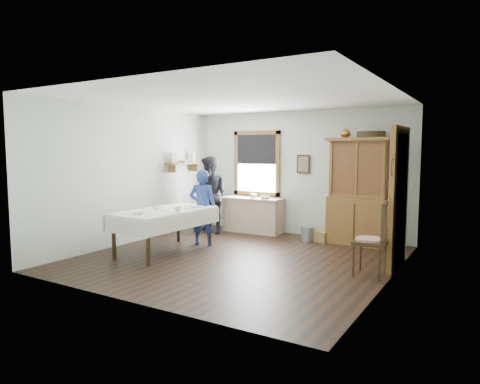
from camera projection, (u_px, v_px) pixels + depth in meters
The scene contains 20 objects.
room at pixel (238, 180), 7.21m from camera, with size 5.01×5.01×2.70m.
window at pixel (257, 160), 9.80m from camera, with size 1.18×0.07×1.48m.
doorway at pixel (400, 194), 6.69m from camera, with size 0.09×1.14×2.22m.
wall_shelf at pixel (184, 162), 9.72m from camera, with size 0.24×1.00×0.44m.
framed_picture at pixel (303, 164), 9.21m from camera, with size 0.30×0.04×0.40m, color #382613.
rug_beater at pixel (393, 159), 6.17m from camera, with size 0.27×0.27×0.01m, color black.
work_counter at pixel (253, 215), 9.65m from camera, with size 1.37×0.52×0.79m, color #C9AB8B.
china_hutch at pixel (359, 191), 8.34m from camera, with size 1.23×0.58×2.09m, color brown.
dining_table at pixel (165, 231), 7.72m from camera, with size 1.02×1.94×0.78m, color white.
spindle_chair at pixel (370, 239), 6.27m from camera, with size 0.51×0.51×1.11m, color #382613.
pail at pixel (308, 234), 8.73m from camera, with size 0.28×0.28×0.30m, color #96999D.
wicker_basket at pixel (320, 236), 8.68m from camera, with size 0.36×0.26×0.21m, color olive.
woman_blue at pixel (203, 210), 8.28m from camera, with size 0.50×0.33×1.37m, color navy.
figure_dark at pixel (211, 198), 9.47m from camera, with size 0.77×0.60×1.59m, color black.
table_cup_a at pixel (157, 207), 7.76m from camera, with size 0.12×0.12×0.09m, color white.
table_cup_b at pixel (178, 210), 7.38m from camera, with size 0.10×0.10×0.10m, color white.
table_bowl at pixel (138, 213), 7.13m from camera, with size 0.21×0.21×0.05m, color white.
counter_book at pixel (261, 198), 9.43m from camera, with size 0.15×0.21×0.02m, color #70604A.
counter_bowl at pixel (265, 197), 9.38m from camera, with size 0.20×0.20×0.06m, color white.
shelf_bowl at pixel (185, 161), 9.73m from camera, with size 0.22×0.22×0.05m, color white.
Camera 1 is at (3.75, -6.14, 1.85)m, focal length 32.00 mm.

